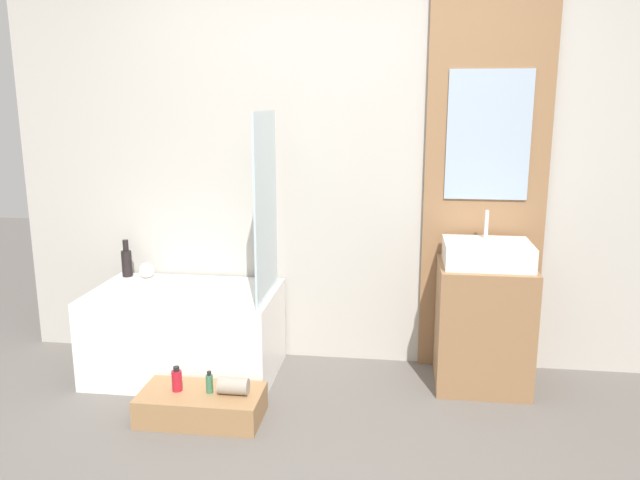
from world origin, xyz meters
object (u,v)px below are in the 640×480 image
(wooden_step_bench, at_px, (202,405))
(vase_round_light, at_px, (147,270))
(bottle_soap_primary, at_px, (177,380))
(bottle_soap_secondary, at_px, (209,383))
(bathtub, at_px, (186,332))
(sink, at_px, (487,253))
(vase_tall_dark, at_px, (127,262))

(wooden_step_bench, distance_m, vase_round_light, 1.12)
(bottle_soap_primary, distance_m, bottle_soap_secondary, 0.18)
(bottle_soap_primary, bearing_deg, bottle_soap_secondary, 0.00)
(bathtub, relative_size, bottle_soap_secondary, 9.30)
(bathtub, distance_m, vase_round_light, 0.53)
(bathtub, relative_size, vase_round_light, 11.27)
(bathtub, bearing_deg, wooden_step_bench, -63.67)
(bottle_soap_secondary, bearing_deg, sink, 23.00)
(vase_round_light, xyz_separation_m, bottle_soap_primary, (0.48, -0.79, -0.38))
(vase_round_light, bearing_deg, vase_tall_dark, 173.19)
(wooden_step_bench, xyz_separation_m, bottle_soap_secondary, (0.05, 0.00, 0.13))
(vase_tall_dark, bearing_deg, bottle_soap_secondary, -45.35)
(sink, bearing_deg, bottle_soap_secondary, -157.00)
(wooden_step_bench, height_order, bottle_soap_secondary, bottle_soap_secondary)
(vase_round_light, bearing_deg, sink, -4.25)
(vase_round_light, relative_size, bottle_soap_primary, 0.73)
(sink, height_order, vase_round_light, sink)
(bottle_soap_primary, bearing_deg, sink, 20.74)
(sink, height_order, vase_tall_dark, sink)
(bathtub, relative_size, bottle_soap_primary, 8.21)
(wooden_step_bench, bearing_deg, vase_tall_dark, 132.83)
(sink, xyz_separation_m, bottle_soap_primary, (-1.67, -0.63, -0.60))
(bathtub, height_order, vase_tall_dark, vase_tall_dark)
(vase_tall_dark, bearing_deg, bottle_soap_primary, -52.59)
(vase_tall_dark, xyz_separation_m, bottle_soap_primary, (0.62, -0.81, -0.43))
(bottle_soap_secondary, bearing_deg, bathtub, 120.33)
(vase_round_light, bearing_deg, bottle_soap_primary, -58.90)
(bathtub, xyz_separation_m, wooden_step_bench, (0.27, -0.55, -0.20))
(bathtub, height_order, sink, sink)
(bathtub, distance_m, bottle_soap_primary, 0.57)
(bottle_soap_primary, bearing_deg, vase_round_light, 121.10)
(vase_tall_dark, height_order, vase_round_light, vase_tall_dark)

